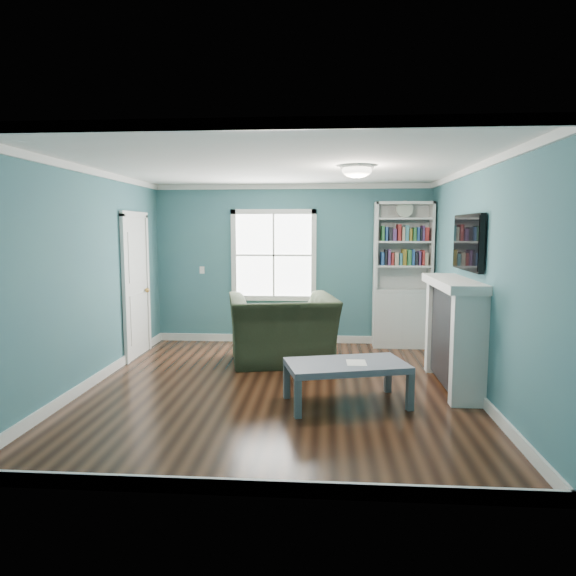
{
  "coord_description": "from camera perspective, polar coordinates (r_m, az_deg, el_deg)",
  "views": [
    {
      "loc": [
        0.55,
        -5.9,
        1.88
      ],
      "look_at": [
        0.09,
        0.4,
        1.15
      ],
      "focal_mm": 32.0,
      "sensor_mm": 36.0,
      "label": 1
    }
  ],
  "objects": [
    {
      "name": "ceiling_fixture",
      "position": [
        6.05,
        7.67,
        12.87
      ],
      "size": [
        0.38,
        0.38,
        0.15
      ],
      "color": "white",
      "rests_on": "room_walls"
    },
    {
      "name": "paper_sheet",
      "position": [
        5.58,
        7.6,
        -8.22
      ],
      "size": [
        0.21,
        0.27,
        0.0
      ],
      "primitive_type": "cube",
      "rotation": [
        0.0,
        0.0,
        0.02
      ],
      "color": "white",
      "rests_on": "coffee_table"
    },
    {
      "name": "trim",
      "position": [
        5.96,
        -1.14,
        0.38
      ],
      "size": [
        4.5,
        5.0,
        2.6
      ],
      "color": "white",
      "rests_on": "ground"
    },
    {
      "name": "recliner",
      "position": [
        7.23,
        -0.66,
        -3.34
      ],
      "size": [
        1.62,
        1.23,
        1.27
      ],
      "primitive_type": "imported",
      "rotation": [
        0.0,
        0.0,
        -2.93
      ],
      "color": "black",
      "rests_on": "ground"
    },
    {
      "name": "tv",
      "position": [
        6.32,
        19.38,
        4.8
      ],
      "size": [
        0.06,
        1.1,
        0.65
      ],
      "primitive_type": "cube",
      "color": "black",
      "rests_on": "fireplace"
    },
    {
      "name": "bookshelf",
      "position": [
        8.35,
        12.56,
        -0.16
      ],
      "size": [
        0.9,
        0.35,
        2.31
      ],
      "color": "silver",
      "rests_on": "ground"
    },
    {
      "name": "coffee_table",
      "position": [
        5.6,
        6.51,
        -8.8
      ],
      "size": [
        1.39,
        0.99,
        0.46
      ],
      "rotation": [
        0.0,
        0.0,
        0.26
      ],
      "color": "#485257",
      "rests_on": "ground"
    },
    {
      "name": "room_walls",
      "position": [
        5.93,
        -1.14,
        3.69
      ],
      "size": [
        5.0,
        5.0,
        5.0
      ],
      "color": "#396978",
      "rests_on": "ground"
    },
    {
      "name": "door",
      "position": [
        7.85,
        -16.52,
        0.4
      ],
      "size": [
        0.12,
        0.98,
        2.17
      ],
      "color": "silver",
      "rests_on": "ground"
    },
    {
      "name": "fireplace",
      "position": [
        6.41,
        17.97,
        -4.94
      ],
      "size": [
        0.44,
        1.58,
        1.3
      ],
      "color": "black",
      "rests_on": "ground"
    },
    {
      "name": "window",
      "position": [
        8.44,
        -1.61,
        3.65
      ],
      "size": [
        1.4,
        0.06,
        1.5
      ],
      "color": "white",
      "rests_on": "room_walls"
    },
    {
      "name": "light_switch",
      "position": [
        8.66,
        -9.53,
        1.98
      ],
      "size": [
        0.08,
        0.01,
        0.12
      ],
      "primitive_type": "cube",
      "color": "white",
      "rests_on": "room_walls"
    },
    {
      "name": "floor",
      "position": [
        6.22,
        -1.11,
        -11.03
      ],
      "size": [
        5.0,
        5.0,
        0.0
      ],
      "primitive_type": "plane",
      "color": "black",
      "rests_on": "ground"
    }
  ]
}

